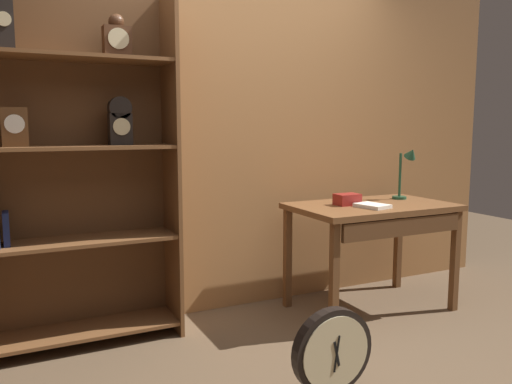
{
  "coord_description": "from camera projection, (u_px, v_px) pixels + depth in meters",
  "views": [
    {
      "loc": [
        -1.5,
        -2.05,
        1.35
      ],
      "look_at": [
        -0.19,
        0.63,
        0.96
      ],
      "focal_mm": 35.71,
      "sensor_mm": 36.0,
      "label": 1
    }
  ],
  "objects": [
    {
      "name": "workbench",
      "position": [
        374.0,
        217.0,
        3.68
      ],
      "size": [
        1.16,
        0.7,
        0.78
      ],
      "color": "brown",
      "rests_on": "ground"
    },
    {
      "name": "bookshelf",
      "position": [
        68.0,
        170.0,
        3.05
      ],
      "size": [
        1.26,
        0.36,
        2.18
      ],
      "color": "brown",
      "rests_on": "ground"
    },
    {
      "name": "open_repair_manual",
      "position": [
        372.0,
        206.0,
        3.54
      ],
      "size": [
        0.21,
        0.25,
        0.02
      ],
      "primitive_type": "cube",
      "rotation": [
        0.0,
        0.0,
        0.23
      ],
      "color": "silver",
      "rests_on": "workbench"
    },
    {
      "name": "desk_lamp",
      "position": [
        407.0,
        167.0,
        3.91
      ],
      "size": [
        0.17,
        0.17,
        0.41
      ],
      "color": "#1E472D",
      "rests_on": "workbench"
    },
    {
      "name": "toolbox_small",
      "position": [
        347.0,
        199.0,
        3.65
      ],
      "size": [
        0.17,
        0.12,
        0.08
      ],
      "primitive_type": "cube",
      "color": "maroon",
      "rests_on": "workbench"
    },
    {
      "name": "back_wood_panel",
      "position": [
        235.0,
        133.0,
        3.71
      ],
      "size": [
        4.8,
        0.05,
        2.6
      ],
      "primitive_type": "cube",
      "color": "#9E6B3D",
      "rests_on": "ground"
    },
    {
      "name": "round_clock_large",
      "position": [
        332.0,
        354.0,
        2.49
      ],
      "size": [
        0.43,
        0.11,
        0.47
      ],
      "color": "black",
      "rests_on": "ground"
    }
  ]
}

